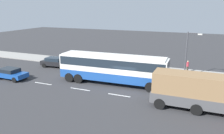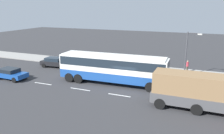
{
  "view_description": "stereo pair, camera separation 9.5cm",
  "coord_description": "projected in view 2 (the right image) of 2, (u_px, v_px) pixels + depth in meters",
  "views": [
    {
      "loc": [
        7.62,
        -22.52,
        8.68
      ],
      "look_at": [
        -1.88,
        0.47,
        2.04
      ],
      "focal_mm": 36.19,
      "sensor_mm": 36.0,
      "label": 1
    },
    {
      "loc": [
        7.53,
        -22.56,
        8.68
      ],
      "look_at": [
        -1.88,
        0.47,
        2.04
      ],
      "focal_mm": 36.19,
      "sensor_mm": 36.0,
      "label": 2
    }
  ],
  "objects": [
    {
      "name": "coach_bus",
      "position": [
        112.0,
        66.0,
        25.87
      ],
      "size": [
        12.58,
        3.1,
        3.38
      ],
      "rotation": [
        0.0,
        0.0,
        0.04
      ],
      "color": "#1E4C9E",
      "rests_on": "ground_plane"
    },
    {
      "name": "street_lamp",
      "position": [
        188.0,
        51.0,
        27.92
      ],
      "size": [
        1.71,
        0.24,
        5.62
      ],
      "color": "#47474C",
      "rests_on": "sidewalk_curb"
    },
    {
      "name": "ground_plane",
      "position": [
        126.0,
        87.0,
        25.17
      ],
      "size": [
        120.0,
        120.0,
        0.0
      ],
      "primitive_type": "plane",
      "color": "#333335"
    },
    {
      "name": "pedestrian_at_crossing",
      "position": [
        187.0,
        65.0,
        30.45
      ],
      "size": [
        0.32,
        0.32,
        1.56
      ],
      "rotation": [
        0.0,
        0.0,
        2.56
      ],
      "color": "brown",
      "rests_on": "sidewalk_curb"
    },
    {
      "name": "car_black_sedan",
      "position": [
        55.0,
        62.0,
        33.47
      ],
      "size": [
        4.31,
        2.14,
        1.44
      ],
      "rotation": [
        0.0,
        0.0,
        0.08
      ],
      "color": "black",
      "rests_on": "ground_plane"
    },
    {
      "name": "pedestrian_near_curb",
      "position": [
        161.0,
        66.0,
        30.01
      ],
      "size": [
        0.32,
        0.32,
        1.68
      ],
      "rotation": [
        0.0,
        0.0,
        3.08
      ],
      "color": "#38334C",
      "rests_on": "sidewalk_curb"
    },
    {
      "name": "car_blue_saloon",
      "position": [
        11.0,
        73.0,
        27.86
      ],
      "size": [
        4.14,
        2.02,
        1.34
      ],
      "rotation": [
        0.0,
        0.0,
        -0.03
      ],
      "color": "#194799",
      "rests_on": "ground_plane"
    },
    {
      "name": "lane_centreline",
      "position": [
        83.0,
        90.0,
        24.42
      ],
      "size": [
        27.66,
        0.16,
        0.01
      ],
      "color": "white",
      "rests_on": "ground_plane"
    },
    {
      "name": "sidewalk_curb",
      "position": [
        144.0,
        69.0,
        32.4
      ],
      "size": [
        80.0,
        4.0,
        0.15
      ],
      "primitive_type": "cube",
      "color": "gray",
      "rests_on": "ground_plane"
    },
    {
      "name": "cargo_truck",
      "position": [
        199.0,
        91.0,
        19.3
      ],
      "size": [
        8.27,
        2.53,
        3.17
      ],
      "rotation": [
        0.0,
        0.0,
        0.0
      ],
      "color": "red",
      "rests_on": "ground_plane"
    }
  ]
}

